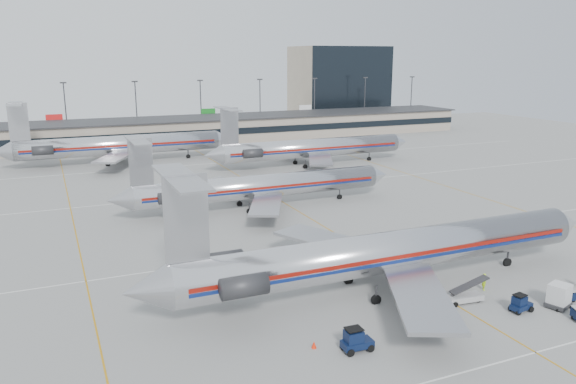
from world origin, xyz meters
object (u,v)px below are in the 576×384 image
jet_second_row (256,186)px  tug_center (520,304)px  uld_container (559,296)px  belt_loader (464,296)px  jet_foreground (382,252)px

jet_second_row → tug_center: size_ratio=19.91×
tug_center → uld_container: bearing=-19.9°
jet_second_row → belt_loader: (5.98, -37.85, -2.68)m
jet_second_row → uld_container: bearing=-72.8°
jet_foreground → belt_loader: (5.33, -5.43, -3.14)m
jet_foreground → tug_center: size_ratio=22.69×
uld_container → belt_loader: size_ratio=0.58×
jet_foreground → jet_second_row: 32.43m
jet_foreground → uld_container: jet_foreground is taller
uld_container → jet_foreground: bearing=123.0°
tug_center → belt_loader: (-3.16, 3.52, -0.15)m
jet_second_row → tug_center: jet_second_row is taller
jet_foreground → jet_second_row: bearing=91.2°
jet_second_row → uld_container: jet_second_row is taller
uld_container → belt_loader: (-6.99, 4.15, -0.49)m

